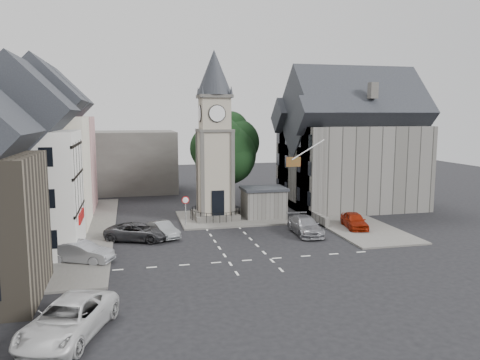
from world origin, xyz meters
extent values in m
plane|color=black|center=(0.00, 0.00, 0.00)|extent=(120.00, 120.00, 0.00)
cube|color=#595651|center=(-12.50, 6.00, 0.07)|extent=(6.00, 30.00, 0.14)
cube|color=#595651|center=(12.00, 8.00, 0.07)|extent=(6.00, 26.00, 0.14)
cube|color=#595651|center=(1.50, 8.00, 0.08)|extent=(10.00, 8.00, 0.16)
cube|color=silver|center=(0.00, -5.50, 0.01)|extent=(20.00, 8.00, 0.01)
cube|color=#4C4944|center=(0.00, 8.00, 0.35)|extent=(4.20, 4.20, 0.70)
torus|color=black|center=(0.00, 8.00, 1.08)|extent=(4.86, 4.86, 0.06)
cube|color=#A59E85|center=(0.00, 8.00, 4.70)|extent=(3.00, 3.00, 8.00)
cube|color=black|center=(0.00, 6.55, 1.90)|extent=(1.20, 0.25, 2.40)
cube|color=#4C4944|center=(0.00, 8.00, 8.70)|extent=(3.30, 3.30, 0.25)
cube|color=#A59E85|center=(0.00, 8.00, 10.30)|extent=(2.70, 2.70, 3.20)
cylinder|color=white|center=(0.00, 6.60, 10.30)|extent=(1.50, 0.12, 1.50)
cube|color=#4C4944|center=(0.00, 8.00, 11.90)|extent=(3.10, 3.10, 0.30)
cone|color=#21232A|center=(0.00, 8.00, 14.15)|extent=(3.40, 3.40, 4.20)
cube|color=#5C5A55|center=(4.80, 7.50, 1.40)|extent=(4.00, 3.00, 2.80)
cube|color=#21232A|center=(4.80, 7.50, 2.95)|extent=(4.30, 3.30, 0.25)
cylinder|color=black|center=(2.00, 13.00, 2.20)|extent=(0.70, 0.70, 4.40)
cylinder|color=black|center=(-3.20, 5.50, 1.25)|extent=(0.10, 0.10, 2.50)
cone|color=#A50C0C|center=(-3.20, 5.40, 2.50)|extent=(0.70, 0.06, 0.70)
cone|color=white|center=(-3.20, 5.38, 2.50)|extent=(0.54, 0.04, 0.54)
cube|color=tan|center=(-15.50, 16.00, 5.00)|extent=(7.50, 7.00, 10.00)
cube|color=beige|center=(-15.50, 8.00, 5.00)|extent=(7.50, 7.00, 10.00)
cube|color=silver|center=(-15.50, 0.00, 4.50)|extent=(7.50, 7.00, 9.00)
cube|color=#4C4944|center=(-12.00, 28.00, 4.00)|extent=(20.00, 10.00, 8.00)
cube|color=#5C5A55|center=(16.00, 11.00, 4.50)|extent=(14.00, 10.00, 9.00)
cube|color=#5C5A55|center=(9.80, 7.50, 4.50)|extent=(1.60, 4.40, 9.00)
cube|color=#5C5A55|center=(9.80, 14.50, 4.50)|extent=(1.60, 4.40, 9.00)
cube|color=#5C5A55|center=(9.20, 10.00, 0.45)|extent=(0.40, 16.00, 0.90)
cylinder|color=white|center=(8.00, 4.00, 7.00)|extent=(3.17, 0.10, 1.89)
plane|color=#B21414|center=(6.60, 4.00, 5.90)|extent=(1.40, 0.00, 1.40)
imported|color=navy|center=(-11.50, -2.64, 0.66)|extent=(4.14, 3.38, 1.33)
imported|color=#95979C|center=(-11.50, -3.33, 0.74)|extent=(4.77, 3.29, 1.49)
imported|color=#313134|center=(-7.58, 1.71, 0.72)|extent=(5.70, 4.08, 1.44)
imported|color=gray|center=(-5.50, 2.27, 0.65)|extent=(2.82, 4.20, 1.31)
imported|color=gray|center=(6.47, 0.50, 0.75)|extent=(2.30, 5.23, 1.50)
imported|color=maroon|center=(11.50, 1.33, 0.73)|extent=(2.49, 4.54, 1.46)
imported|color=silver|center=(-10.99, -14.74, 0.85)|extent=(4.75, 6.70, 1.70)
imported|color=beige|center=(9.42, 8.77, 0.94)|extent=(0.81, 0.79, 1.88)
camera|label=1|loc=(-8.01, -36.32, 10.13)|focal=35.00mm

